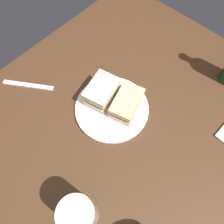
{
  "coord_description": "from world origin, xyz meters",
  "views": [
    {
      "loc": [
        -0.2,
        -0.19,
        1.36
      ],
      "look_at": [
        0.02,
        0.02,
        0.74
      ],
      "focal_mm": 35.13,
      "sensor_mm": 36.0,
      "label": 1
    }
  ],
  "objects_px": {
    "pint_glass": "(80,215)",
    "fork": "(28,85)",
    "sandwich_half_left": "(128,104)",
    "sandwich_half_right": "(102,92)",
    "plate": "(112,108)"
  },
  "relations": [
    {
      "from": "plate",
      "to": "pint_glass",
      "type": "relative_size",
      "value": 1.54
    },
    {
      "from": "sandwich_half_right",
      "to": "pint_glass",
      "type": "relative_size",
      "value": 0.81
    },
    {
      "from": "sandwich_half_left",
      "to": "pint_glass",
      "type": "xyz_separation_m",
      "value": [
        -0.32,
        -0.12,
        0.03
      ]
    },
    {
      "from": "plate",
      "to": "sandwich_half_right",
      "type": "bearing_deg",
      "value": 82.85
    },
    {
      "from": "sandwich_half_left",
      "to": "fork",
      "type": "height_order",
      "value": "sandwich_half_left"
    },
    {
      "from": "plate",
      "to": "fork",
      "type": "distance_m",
      "value": 0.31
    },
    {
      "from": "sandwich_half_right",
      "to": "fork",
      "type": "bearing_deg",
      "value": 120.85
    },
    {
      "from": "sandwich_half_right",
      "to": "sandwich_half_left",
      "type": "bearing_deg",
      "value": -73.65
    },
    {
      "from": "sandwich_half_right",
      "to": "pint_glass",
      "type": "bearing_deg",
      "value": -144.46
    },
    {
      "from": "plate",
      "to": "sandwich_half_left",
      "type": "xyz_separation_m",
      "value": [
        0.03,
        -0.04,
        0.03
      ]
    },
    {
      "from": "plate",
      "to": "sandwich_half_left",
      "type": "relative_size",
      "value": 1.8
    },
    {
      "from": "sandwich_half_left",
      "to": "pint_glass",
      "type": "bearing_deg",
      "value": -159.23
    },
    {
      "from": "plate",
      "to": "pint_glass",
      "type": "bearing_deg",
      "value": -150.91
    },
    {
      "from": "fork",
      "to": "sandwich_half_right",
      "type": "bearing_deg",
      "value": -2.65
    },
    {
      "from": "pint_glass",
      "to": "fork",
      "type": "bearing_deg",
      "value": 70.28
    }
  ]
}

